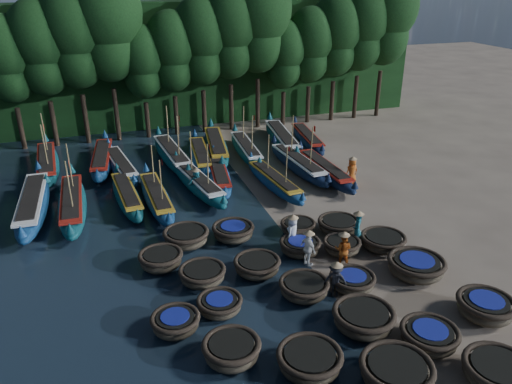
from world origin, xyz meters
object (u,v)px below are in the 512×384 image
object	(u,v)px
coracle_7	(364,318)
coracle_17	(300,246)
fisherman_2	(343,249)
coracle_22	(233,231)
coracle_8	(429,336)
coracle_24	(339,225)
coracle_19	(383,241)
long_boat_10	(102,159)
coracle_21	(186,237)
long_boat_1	(72,204)
coracle_13	(352,281)
long_boat_14	(216,147)
coracle_18	(342,246)
long_boat_8	(325,170)
long_boat_13	(201,156)
long_boat_15	(246,149)
long_boat_2	(127,195)
coracle_15	(202,274)
fisherman_3	(336,279)
long_boat_7	(298,164)
coracle_14	(416,266)
long_boat_16	(282,138)
coracle_16	(257,266)
coracle_3	(396,372)
coracle_20	(161,259)
fisherman_0	(293,231)
coracle_10	(175,322)
long_boat_6	(274,181)
long_boat_5	(219,175)
long_boat_17	(307,138)
coracle_23	(298,227)
long_boat_3	(157,197)
coracle_5	(232,350)
fisherman_4	(308,248)
fisherman_5	(197,181)
long_boat_4	(198,183)
coracle_4	(498,372)
long_boat_9	(47,163)
coracle_11	(220,304)
coracle_6	(310,360)
fisherman_1	(358,228)
long_boat_0	(33,204)
coracle_9	(485,307)

from	to	relation	value
coracle_7	coracle_17	world-z (taller)	coracle_7
fisherman_2	coracle_22	bearing A→B (deg)	-7.43
coracle_8	coracle_24	bearing A→B (deg)	84.69
coracle_19	long_boat_10	bearing A→B (deg)	128.26
coracle_21	long_boat_1	size ratio (longest dim) A/B	0.30
coracle_13	coracle_22	bearing A→B (deg)	122.61
coracle_17	long_boat_14	bearing A→B (deg)	91.44
coracle_18	long_boat_8	world-z (taller)	long_boat_8
coracle_18	long_boat_13	xyz separation A→B (m)	(-3.68, 13.89, 0.13)
coracle_19	long_boat_15	bearing A→B (deg)	99.35
coracle_13	coracle_24	bearing A→B (deg)	69.75
coracle_19	long_boat_2	world-z (taller)	long_boat_2
coracle_15	fisherman_3	bearing A→B (deg)	-27.99
long_boat_1	fisherman_2	xyz separation A→B (m)	(11.59, -9.38, 0.29)
long_boat_7	long_boat_14	size ratio (longest dim) A/B	0.93
coracle_14	long_boat_16	size ratio (longest dim) A/B	0.28
coracle_7	coracle_16	world-z (taller)	coracle_7
coracle_3	coracle_20	world-z (taller)	coracle_3
long_boat_7	long_boat_10	xyz separation A→B (m)	(-12.23, 5.00, -0.00)
long_boat_15	fisherman_0	world-z (taller)	long_boat_15
coracle_10	coracle_16	xyz separation A→B (m)	(4.05, 2.70, 0.01)
long_boat_6	long_boat_8	distance (m)	3.73
long_boat_1	long_boat_5	xyz separation A→B (m)	(8.72, 1.80, -0.08)
long_boat_17	coracle_23	bearing A→B (deg)	-108.23
long_boat_3	long_boat_8	distance (m)	10.82
long_boat_16	coracle_5	bearing A→B (deg)	-107.80
coracle_15	long_boat_14	distance (m)	16.26
long_boat_2	fisherman_4	distance (m)	11.72
coracle_16	coracle_21	bearing A→B (deg)	125.87
coracle_21	fisherman_5	distance (m)	6.17
coracle_19	long_boat_4	size ratio (longest dim) A/B	0.32
coracle_4	long_boat_9	xyz separation A→B (m)	(-14.66, 24.36, 0.11)
coracle_4	coracle_11	world-z (taller)	coracle_4
coracle_23	fisherman_0	bearing A→B (deg)	-123.49
long_boat_5	fisherman_3	world-z (taller)	fisherman_3
coracle_13	fisherman_4	world-z (taller)	fisherman_4
coracle_6	long_boat_4	bearing A→B (deg)	91.36
coracle_15	long_boat_5	xyz separation A→B (m)	(3.43, 10.57, 0.08)
coracle_18	fisherman_1	bearing A→B (deg)	20.29
coracle_19	long_boat_0	distance (m)	18.59
coracle_13	fisherman_3	world-z (taller)	fisherman_3
long_boat_14	long_boat_16	distance (m)	5.20
coracle_6	coracle_21	size ratio (longest dim) A/B	1.00
long_boat_17	coracle_21	bearing A→B (deg)	-126.49
long_boat_5	fisherman_4	world-z (taller)	fisherman_4
coracle_9	coracle_14	bearing A→B (deg)	103.55
long_boat_4	long_boat_15	bearing A→B (deg)	38.03
long_boat_9	long_boat_14	distance (m)	11.42
coracle_7	long_boat_8	world-z (taller)	long_boat_8
coracle_21	long_boat_4	bearing A→B (deg)	72.92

